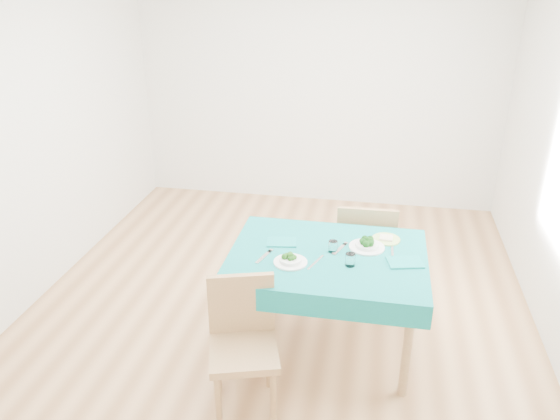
% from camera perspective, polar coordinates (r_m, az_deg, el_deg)
% --- Properties ---
extents(room_shell, '(4.02, 4.52, 2.73)m').
position_cam_1_polar(room_shell, '(3.95, -0.00, 6.59)').
color(room_shell, '#9C6C41').
rests_on(room_shell, ground).
extents(table, '(1.32, 1.01, 0.76)m').
position_cam_1_polar(table, '(3.91, 4.79, -9.54)').
color(table, '#096C6A').
rests_on(table, ground).
extents(chair_near, '(0.52, 0.55, 1.02)m').
position_cam_1_polar(chair_near, '(3.34, -3.86, -13.43)').
color(chair_near, olive).
rests_on(chair_near, ground).
extents(chair_far, '(0.47, 0.52, 1.16)m').
position_cam_1_polar(chair_far, '(4.51, 9.04, -1.93)').
color(chair_far, olive).
rests_on(chair_far, ground).
extents(bowl_near, '(0.22, 0.22, 0.07)m').
position_cam_1_polar(bowl_near, '(3.58, 1.11, -5.08)').
color(bowl_near, white).
rests_on(bowl_near, table).
extents(bowl_far, '(0.25, 0.25, 0.08)m').
position_cam_1_polar(bowl_far, '(3.81, 9.09, -3.43)').
color(bowl_far, white).
rests_on(bowl_far, table).
extents(fork_near, '(0.08, 0.20, 0.00)m').
position_cam_1_polar(fork_near, '(3.67, -1.72, -4.90)').
color(fork_near, silver).
rests_on(fork_near, table).
extents(knife_near, '(0.09, 0.21, 0.00)m').
position_cam_1_polar(knife_near, '(3.61, 3.75, -5.47)').
color(knife_near, silver).
rests_on(knife_near, table).
extents(fork_far, '(0.09, 0.19, 0.00)m').
position_cam_1_polar(fork_far, '(3.79, 6.25, -4.07)').
color(fork_far, silver).
rests_on(fork_far, table).
extents(knife_far, '(0.02, 0.22, 0.00)m').
position_cam_1_polar(knife_far, '(3.79, 11.66, -4.46)').
color(knife_far, silver).
rests_on(knife_far, table).
extents(napkin_near, '(0.23, 0.17, 0.01)m').
position_cam_1_polar(napkin_near, '(3.84, 0.18, -3.38)').
color(napkin_near, '#0E7775').
rests_on(napkin_near, table).
extents(napkin_far, '(0.25, 0.20, 0.01)m').
position_cam_1_polar(napkin_far, '(3.68, 12.93, -5.35)').
color(napkin_far, '#0E7775').
rests_on(napkin_far, table).
extents(tumbler_center, '(0.06, 0.06, 0.08)m').
position_cam_1_polar(tumbler_center, '(3.73, 5.55, -3.81)').
color(tumbler_center, white).
rests_on(tumbler_center, table).
extents(tumbler_side, '(0.07, 0.07, 0.09)m').
position_cam_1_polar(tumbler_side, '(3.58, 7.35, -5.17)').
color(tumbler_side, white).
rests_on(tumbler_side, table).
extents(side_plate, '(0.20, 0.20, 0.01)m').
position_cam_1_polar(side_plate, '(3.96, 11.03, -3.01)').
color(side_plate, '#ADD166').
rests_on(side_plate, table).
extents(bread_slice, '(0.09, 0.09, 0.01)m').
position_cam_1_polar(bread_slice, '(3.95, 11.04, -2.86)').
color(bread_slice, beige).
rests_on(bread_slice, side_plate).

